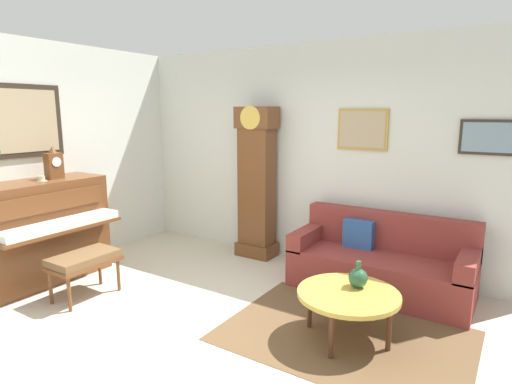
{
  "coord_description": "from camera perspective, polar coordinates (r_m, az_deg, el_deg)",
  "views": [
    {
      "loc": [
        2.39,
        -2.54,
        1.96
      ],
      "look_at": [
        -0.07,
        1.29,
        1.09
      ],
      "focal_mm": 29.49,
      "sensor_mm": 36.0,
      "label": 1
    }
  ],
  "objects": [
    {
      "name": "area_rug",
      "position": [
        4.01,
        11.91,
        -18.5
      ],
      "size": [
        2.1,
        1.5,
        0.01
      ],
      "primitive_type": "cube",
      "color": "brown",
      "rests_on": "ground_plane"
    },
    {
      "name": "couch",
      "position": [
        4.9,
        16.58,
        -9.23
      ],
      "size": [
        1.9,
        0.8,
        0.84
      ],
      "color": "maroon",
      "rests_on": "ground_plane"
    },
    {
      "name": "piano_bench",
      "position": [
        4.85,
        -22.29,
        -8.61
      ],
      "size": [
        0.42,
        0.7,
        0.48
      ],
      "color": "brown",
      "rests_on": "ground_plane"
    },
    {
      "name": "teacup",
      "position": [
        5.32,
        -27.09,
        1.56
      ],
      "size": [
        0.12,
        0.12,
        0.06
      ],
      "color": "beige",
      "rests_on": "piano"
    },
    {
      "name": "grandfather_clock",
      "position": [
        5.64,
        0.1,
        0.73
      ],
      "size": [
        0.52,
        0.34,
        2.03
      ],
      "color": "brown",
      "rests_on": "ground_plane"
    },
    {
      "name": "wall_left",
      "position": [
        5.62,
        -30.24,
        3.81
      ],
      "size": [
        0.13,
        4.9,
        2.8
      ],
      "color": "silver",
      "rests_on": "ground_plane"
    },
    {
      "name": "green_jug",
      "position": [
        3.88,
        13.67,
        -11.23
      ],
      "size": [
        0.17,
        0.17,
        0.24
      ],
      "color": "#234C33",
      "rests_on": "coffee_table"
    },
    {
      "name": "mantel_clock",
      "position": [
        5.44,
        -25.74,
        3.43
      ],
      "size": [
        0.13,
        0.18,
        0.38
      ],
      "color": "brown",
      "rests_on": "piano"
    },
    {
      "name": "coffee_table",
      "position": [
        3.81,
        12.41,
        -13.52
      ],
      "size": [
        0.88,
        0.88,
        0.43
      ],
      "color": "gold",
      "rests_on": "ground_plane"
    },
    {
      "name": "wall_back",
      "position": [
        5.51,
        7.01,
        5.01
      ],
      "size": [
        5.3,
        0.13,
        2.8
      ],
      "color": "silver",
      "rests_on": "ground_plane"
    },
    {
      "name": "piano",
      "position": [
        5.47,
        -27.08,
        -4.73
      ],
      "size": [
        0.87,
        1.44,
        1.18
      ],
      "color": "brown",
      "rests_on": "ground_plane"
    },
    {
      "name": "ground_plane",
      "position": [
        4.02,
        -9.68,
        -19.25
      ],
      "size": [
        6.4,
        6.0,
        0.1
      ],
      "primitive_type": "cube",
      "color": "beige"
    }
  ]
}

